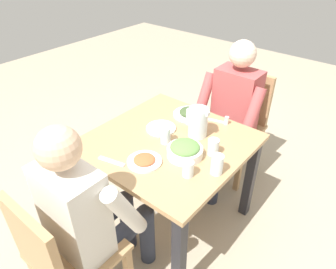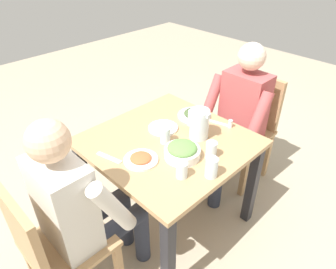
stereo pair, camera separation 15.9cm
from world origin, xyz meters
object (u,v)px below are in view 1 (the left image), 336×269
(plate_dolmas, at_px, (190,113))
(plate_rice_curry, at_px, (144,161))
(plate_yoghurt, at_px, (161,127))
(water_glass_center, at_px, (166,135))
(water_glass_near_right, at_px, (213,147))
(dining_table, at_px, (168,155))
(chair_far, at_px, (62,256))
(salt_shaker, at_px, (227,120))
(water_pitcher, at_px, (198,122))
(diner_near, at_px, (229,113))
(water_glass_far_right, at_px, (188,169))
(diner_far, at_px, (91,210))
(chair_near, at_px, (240,119))
(salad_bowl, at_px, (185,150))
(water_glass_near_left, at_px, (217,164))

(plate_dolmas, distance_m, plate_rice_curry, 0.59)
(plate_yoghurt, relative_size, water_glass_center, 1.85)
(water_glass_near_right, bearing_deg, dining_table, 11.35)
(chair_far, height_order, plate_yoghurt, chair_far)
(water_glass_near_right, distance_m, salt_shaker, 0.35)
(chair_far, height_order, water_pitcher, water_pitcher)
(diner_near, xyz_separation_m, water_glass_center, (0.07, 0.66, 0.12))
(water_glass_far_right, bearing_deg, plate_yoghurt, -31.98)
(chair_far, relative_size, plate_dolmas, 3.80)
(diner_far, bearing_deg, chair_near, -91.54)
(plate_dolmas, xyz_separation_m, salt_shaker, (-0.26, -0.06, 0.01))
(salad_bowl, relative_size, water_glass_far_right, 2.29)
(diner_near, bearing_deg, water_glass_near_right, 110.61)
(chair_near, xyz_separation_m, diner_far, (0.04, 1.47, 0.15))
(chair_near, bearing_deg, plate_rice_curry, 88.17)
(water_glass_near_right, height_order, salt_shaker, water_glass_near_right)
(dining_table, relative_size, water_pitcher, 4.84)
(chair_near, bearing_deg, water_glass_near_left, 109.48)
(water_glass_near_right, bearing_deg, plate_rice_curry, 50.88)
(plate_dolmas, height_order, plate_rice_curry, plate_dolmas)
(diner_far, relative_size, salad_bowl, 5.62)
(salad_bowl, xyz_separation_m, water_glass_far_right, (-0.11, 0.12, 0.00))
(water_glass_center, height_order, salt_shaker, water_glass_center)
(salt_shaker, bearing_deg, diner_far, 81.75)
(plate_rice_curry, bearing_deg, chair_near, -91.83)
(diner_near, height_order, diner_far, same)
(plate_rice_curry, distance_m, water_glass_near_left, 0.40)
(plate_rice_curry, bearing_deg, water_glass_far_right, -165.14)
(salt_shaker, bearing_deg, water_glass_far_right, 100.57)
(chair_far, distance_m, water_glass_far_right, 0.75)
(diner_near, bearing_deg, plate_dolmas, 63.97)
(dining_table, relative_size, chair_near, 1.06)
(water_pitcher, bearing_deg, dining_table, 57.44)
(diner_near, relative_size, water_glass_far_right, 12.87)
(dining_table, xyz_separation_m, salad_bowl, (-0.17, 0.06, 0.15))
(diner_near, distance_m, salad_bowl, 0.71)
(water_glass_near_right, xyz_separation_m, water_glass_far_right, (-0.00, 0.24, -0.00))
(plate_dolmas, relative_size, water_glass_far_right, 2.53)
(diner_far, distance_m, water_glass_far_right, 0.53)
(dining_table, distance_m, diner_far, 0.64)
(chair_far, relative_size, water_glass_near_right, 8.85)
(plate_dolmas, height_order, salt_shaker, salt_shaker)
(dining_table, height_order, plate_rice_curry, plate_rice_curry)
(diner_far, relative_size, water_pitcher, 6.13)
(chair_far, height_order, plate_rice_curry, chair_far)
(chair_near, distance_m, water_glass_near_right, 0.85)
(dining_table, bearing_deg, chair_near, -94.64)
(dining_table, distance_m, water_glass_near_right, 0.33)
(dining_table, distance_m, salad_bowl, 0.24)
(plate_rice_curry, bearing_deg, diner_far, 89.28)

